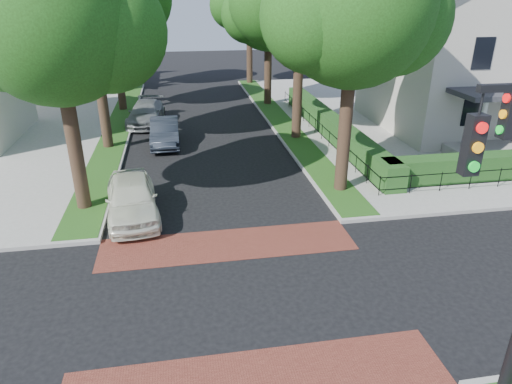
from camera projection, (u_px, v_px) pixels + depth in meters
ground at (240, 299)px, 13.38m from camera, size 120.00×120.00×0.00m
sidewalk_ne at (467, 112)px, 33.47m from camera, size 30.00×30.00×0.15m
crosswalk_far at (228, 244)px, 16.26m from camera, size 9.00×2.20×0.01m
crosswalk_near at (259, 384)px, 10.50m from camera, size 9.00×2.20×0.01m
grass_strip_ne at (280, 119)px, 31.35m from camera, size 1.60×29.80×0.02m
grass_strip_nw at (118, 127)px, 29.69m from camera, size 1.60×29.80×0.02m
tree_right_near at (355, 9)px, 17.67m from camera, size 7.75×6.67×10.66m
tree_right_far at (269, 11)px, 33.26m from camera, size 7.25×6.23×9.74m
tree_right_back at (250, 3)px, 41.23m from camera, size 7.50×6.45×10.20m
tree_left_near at (58, 22)px, 16.11m from camera, size 7.50×6.45×10.20m
tree_left_far at (113, 9)px, 31.47m from camera, size 7.00×6.02×9.86m
tree_left_back at (125, 1)px, 39.48m from camera, size 7.75×6.66×10.44m
hedge_main_road at (331, 126)px, 27.78m from camera, size 1.00×18.00×1.20m
fence_main_road at (319, 129)px, 27.71m from camera, size 0.06×18.00×0.90m
house_victorian at (486, 31)px, 27.97m from camera, size 13.00×13.05×12.48m
house_left_far at (1, 33)px, 37.77m from camera, size 10.00×9.00×10.14m
parked_car_front at (132, 198)px, 17.96m from camera, size 2.49×5.00×1.64m
parked_car_middle at (165, 132)px, 26.50m from camera, size 1.62×4.56×1.50m
parked_car_rear at (146, 113)px, 30.58m from camera, size 2.64×5.33×1.49m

